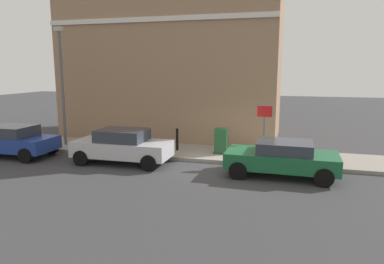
% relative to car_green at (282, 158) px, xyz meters
% --- Properties ---
extents(ground, '(80.00, 80.00, 0.00)m').
position_rel_car_green_xyz_m(ground, '(0.60, 2.43, -0.70)').
color(ground, '#38383A').
extents(sidewalk, '(2.77, 30.00, 0.15)m').
position_rel_car_green_xyz_m(sidewalk, '(2.42, 8.43, -0.62)').
color(sidewalk, gray).
rests_on(sidewalk, ground).
extents(corner_building, '(6.23, 11.84, 9.37)m').
position_rel_car_green_xyz_m(corner_building, '(6.87, 6.34, 3.99)').
color(corner_building, '#937256').
rests_on(corner_building, ground).
extents(car_green, '(1.99, 4.02, 1.30)m').
position_rel_car_green_xyz_m(car_green, '(0.00, 0.00, 0.00)').
color(car_green, '#195933').
rests_on(car_green, ground).
extents(car_silver, '(1.84, 4.07, 1.44)m').
position_rel_car_green_xyz_m(car_silver, '(0.06, 6.43, 0.05)').
color(car_silver, '#B7B7BC').
rests_on(car_silver, ground).
extents(car_blue, '(1.92, 4.10, 1.40)m').
position_rel_car_green_xyz_m(car_blue, '(-0.19, 11.83, 0.03)').
color(car_blue, navy).
rests_on(car_blue, ground).
extents(utility_cabinet, '(0.46, 0.61, 1.15)m').
position_rel_car_green_xyz_m(utility_cabinet, '(2.26, 2.69, -0.02)').
color(utility_cabinet, '#1E4C28').
rests_on(utility_cabinet, sidewalk).
extents(bollard_near_cabinet, '(0.14, 0.14, 1.04)m').
position_rel_car_green_xyz_m(bollard_near_cabinet, '(2.36, 4.79, 0.01)').
color(bollard_near_cabinet, black).
rests_on(bollard_near_cabinet, sidewalk).
extents(bollard_far_kerb, '(0.14, 0.14, 1.04)m').
position_rel_car_green_xyz_m(bollard_far_kerb, '(1.28, 6.62, 0.01)').
color(bollard_far_kerb, black).
rests_on(bollard_far_kerb, sidewalk).
extents(street_sign, '(0.08, 0.60, 2.30)m').
position_rel_car_green_xyz_m(street_sign, '(1.49, 0.78, 0.96)').
color(street_sign, '#59595B').
rests_on(street_sign, sidewalk).
extents(lamppost, '(0.20, 0.44, 5.72)m').
position_rel_car_green_xyz_m(lamppost, '(2.08, 10.60, 2.60)').
color(lamppost, '#59595B').
rests_on(lamppost, sidewalk).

